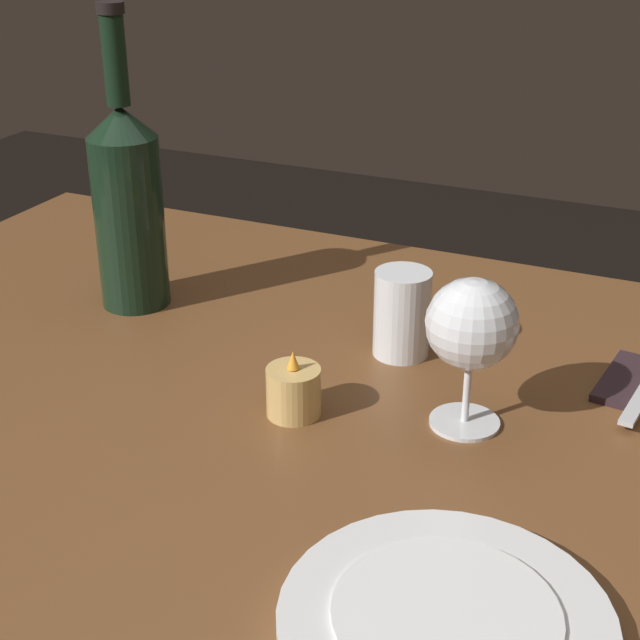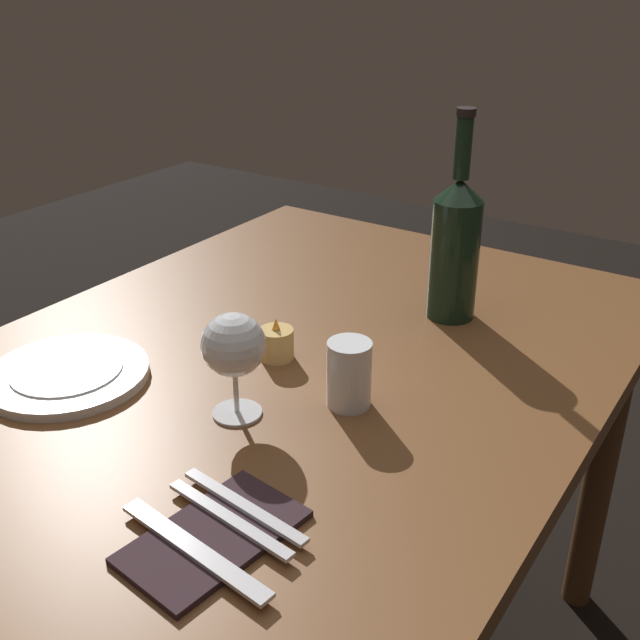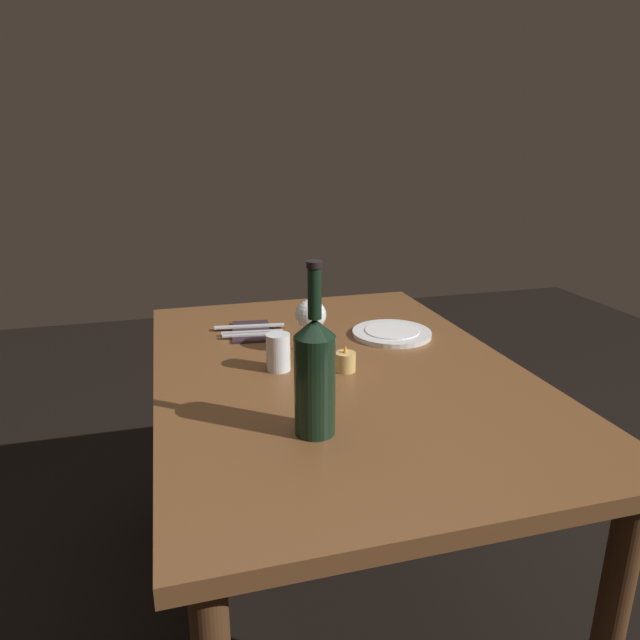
{
  "view_description": "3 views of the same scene",
  "coord_description": "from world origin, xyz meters",
  "px_view_note": "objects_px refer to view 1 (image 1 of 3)",
  "views": [
    {
      "loc": [
        0.32,
        -0.7,
        1.21
      ],
      "look_at": [
        0.0,
        -0.01,
        0.84
      ],
      "focal_mm": 53.12,
      "sensor_mm": 36.0,
      "label": 1
    },
    {
      "loc": [
        0.78,
        0.6,
        1.29
      ],
      "look_at": [
        -0.02,
        0.07,
        0.83
      ],
      "focal_mm": 42.67,
      "sensor_mm": 36.0,
      "label": 2
    },
    {
      "loc": [
        -1.28,
        0.4,
        1.3
      ],
      "look_at": [
        0.01,
        0.04,
        0.87
      ],
      "focal_mm": 32.26,
      "sensor_mm": 36.0,
      "label": 3
    }
  ],
  "objects_px": {
    "wine_glass_left": "(472,327)",
    "dinner_plate": "(446,621)",
    "votive_candle": "(294,393)",
    "water_tumbler": "(402,318)",
    "wine_bottle": "(128,201)"
  },
  "relations": [
    {
      "from": "wine_glass_left",
      "to": "dinner_plate",
      "type": "distance_m",
      "value": 0.28
    },
    {
      "from": "dinner_plate",
      "to": "water_tumbler",
      "type": "bearing_deg",
      "value": 114.16
    },
    {
      "from": "wine_bottle",
      "to": "votive_candle",
      "type": "relative_size",
      "value": 5.12
    },
    {
      "from": "wine_bottle",
      "to": "water_tumbler",
      "type": "xyz_separation_m",
      "value": [
        0.33,
        0.01,
        -0.08
      ]
    },
    {
      "from": "wine_bottle",
      "to": "votive_candle",
      "type": "height_order",
      "value": "wine_bottle"
    },
    {
      "from": "wine_glass_left",
      "to": "wine_bottle",
      "type": "distance_m",
      "value": 0.45
    },
    {
      "from": "wine_glass_left",
      "to": "votive_candle",
      "type": "bearing_deg",
      "value": -162.41
    },
    {
      "from": "water_tumbler",
      "to": "dinner_plate",
      "type": "height_order",
      "value": "water_tumbler"
    },
    {
      "from": "wine_glass_left",
      "to": "votive_candle",
      "type": "relative_size",
      "value": 2.18
    },
    {
      "from": "water_tumbler",
      "to": "dinner_plate",
      "type": "xyz_separation_m",
      "value": [
        0.17,
        -0.37,
        -0.03
      ]
    },
    {
      "from": "wine_bottle",
      "to": "dinner_plate",
      "type": "distance_m",
      "value": 0.63
    },
    {
      "from": "wine_glass_left",
      "to": "dinner_plate",
      "type": "relative_size",
      "value": 0.63
    },
    {
      "from": "wine_glass_left",
      "to": "dinner_plate",
      "type": "xyz_separation_m",
      "value": [
        0.06,
        -0.26,
        -0.09
      ]
    },
    {
      "from": "votive_candle",
      "to": "dinner_plate",
      "type": "distance_m",
      "value": 0.3
    },
    {
      "from": "wine_bottle",
      "to": "votive_candle",
      "type": "distance_m",
      "value": 0.34
    }
  ]
}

